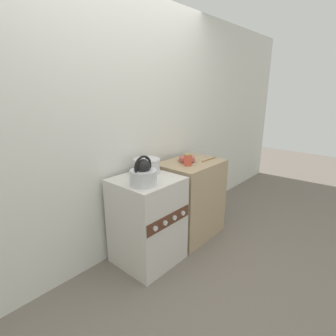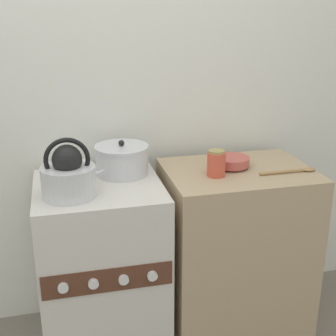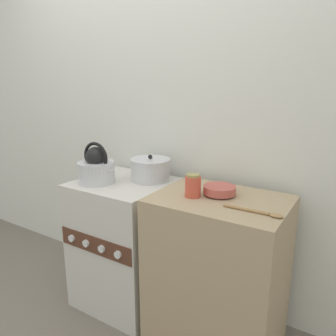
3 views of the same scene
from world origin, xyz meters
name	(u,v)px [view 1 (image 1 of 3)]	position (x,y,z in m)	size (l,w,h in m)	color
ground_plane	(169,270)	(0.00, 0.00, 0.00)	(12.00, 12.00, 0.00)	#70665B
wall_back	(120,132)	(0.00, 0.62, 1.25)	(7.00, 0.06, 2.50)	silver
stove	(147,220)	(0.00, 0.27, 0.43)	(0.58, 0.57, 0.86)	beige
counter	(190,199)	(0.67, 0.26, 0.44)	(0.70, 0.53, 0.88)	tan
kettle	(143,174)	(-0.13, 0.18, 0.95)	(0.28, 0.23, 0.26)	silver
cooking_pot	(147,166)	(0.13, 0.40, 0.93)	(0.26, 0.26, 0.17)	silver
enamel_bowl	(187,159)	(0.65, 0.30, 0.91)	(0.17, 0.17, 0.05)	#B75147
storage_jar	(188,160)	(0.54, 0.21, 0.94)	(0.08, 0.08, 0.12)	#CC4C38
wooden_spoon	(210,159)	(0.91, 0.16, 0.89)	(0.29, 0.04, 0.02)	#A37A4C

